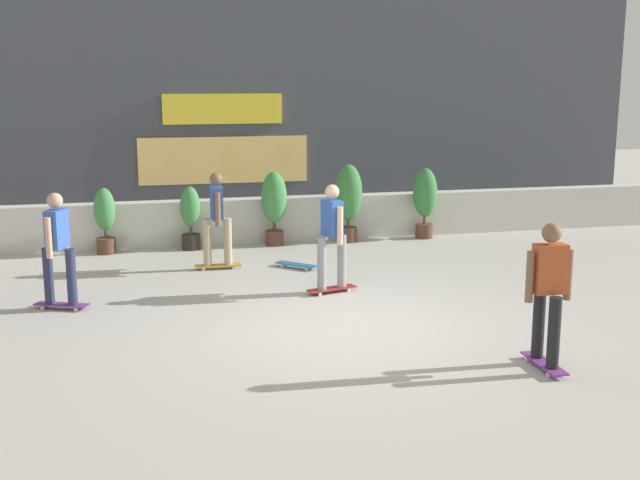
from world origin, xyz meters
name	(u,v)px	position (x,y,z in m)	size (l,w,h in m)	color
ground_plane	(346,327)	(0.00, 0.00, 0.00)	(48.00, 48.00, 0.00)	#B2AFA8
planter_wall	(268,219)	(0.00, 6.00, 0.45)	(18.00, 0.40, 0.90)	beige
building_backdrop	(239,81)	(0.00, 10.00, 3.25)	(20.00, 2.08, 6.50)	#424751
potted_plant_0	(105,218)	(-3.22, 5.55, 0.69)	(0.40, 0.40, 1.26)	brown
potted_plant_1	(190,215)	(-1.61, 5.55, 0.67)	(0.39, 0.39, 1.24)	#2D2823
potted_plant_2	(274,203)	(0.05, 5.55, 0.86)	(0.51, 0.51, 1.49)	brown
potted_plant_3	(348,197)	(1.58, 5.55, 0.93)	(0.56, 0.56, 1.59)	brown
potted_plant_4	(425,198)	(3.24, 5.55, 0.85)	(0.50, 0.50, 1.47)	brown
skater_far_right	(217,216)	(-1.29, 3.77, 0.94)	(0.81, 0.56, 1.70)	#BF8C26
skater_foreground	(548,289)	(1.78, -2.02, 0.94)	(0.56, 0.81, 1.70)	#72338C
skater_far_left	(58,245)	(-3.77, 1.81, 0.94)	(0.81, 0.52, 1.70)	#72338C
skater_mid_plaza	(332,233)	(0.25, 1.76, 0.94)	(0.82, 0.54, 1.70)	maroon
skateboard_near_camera	(297,265)	(0.06, 3.50, 0.06)	(0.71, 0.71, 0.08)	#266699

